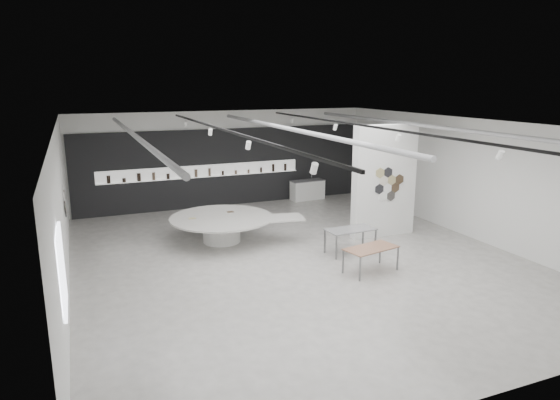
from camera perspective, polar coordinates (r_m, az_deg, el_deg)
name	(u,v)px	position (r m, az deg, el deg)	size (l,w,h in m)	color
room	(295,188)	(13.68, 1.69, 1.43)	(12.02, 14.02, 3.82)	#B2AEA8
back_wall_display	(224,168)	(20.19, -6.37, 3.69)	(11.80, 0.27, 3.10)	black
partition_column	(384,181)	(16.32, 11.82, 2.12)	(2.20, 0.38, 3.60)	white
display_island	(224,225)	(15.68, -6.45, -2.91)	(4.30, 3.69, 0.82)	white
sample_table_wood	(371,249)	(13.34, 10.36, -5.57)	(1.55, 0.99, 0.67)	#865C45
sample_table_stone	(351,231)	(14.68, 8.06, -3.52)	(1.46, 0.79, 0.73)	gray
kitchen_counter	(307,190)	(21.28, 3.15, 1.17)	(1.51, 0.68, 1.16)	white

